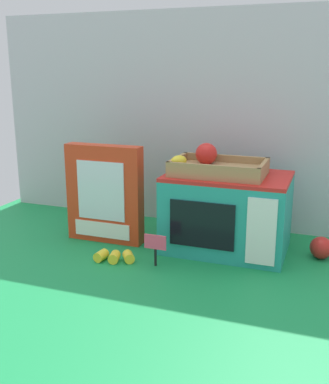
% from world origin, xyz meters
% --- Properties ---
extents(ground_plane, '(1.70, 1.70, 0.00)m').
position_xyz_m(ground_plane, '(0.00, 0.00, 0.00)').
color(ground_plane, '#198C47').
rests_on(ground_plane, ground).
extents(display_back_panel, '(1.61, 0.03, 0.79)m').
position_xyz_m(display_back_panel, '(0.00, 0.30, 0.40)').
color(display_back_panel, '#B7BABF').
rests_on(display_back_panel, ground).
extents(toy_microwave, '(0.39, 0.28, 0.25)m').
position_xyz_m(toy_microwave, '(0.19, 0.05, 0.13)').
color(toy_microwave, teal).
rests_on(toy_microwave, ground).
extents(food_groups_crate, '(0.30, 0.20, 0.10)m').
position_xyz_m(food_groups_crate, '(0.14, 0.05, 0.28)').
color(food_groups_crate, '#A37F51').
rests_on(food_groups_crate, toy_microwave).
extents(cookie_set_box, '(0.27, 0.06, 0.34)m').
position_xyz_m(cookie_set_box, '(-0.22, -0.02, 0.17)').
color(cookie_set_box, red).
rests_on(cookie_set_box, ground).
extents(price_sign, '(0.07, 0.01, 0.10)m').
position_xyz_m(price_sign, '(0.02, -0.17, 0.07)').
color(price_sign, black).
rests_on(price_sign, ground).
extents(loose_toy_banana, '(0.13, 0.07, 0.03)m').
position_xyz_m(loose_toy_banana, '(-0.11, -0.18, 0.02)').
color(loose_toy_banana, yellow).
rests_on(loose_toy_banana, ground).
extents(loose_toy_apple, '(0.07, 0.07, 0.07)m').
position_xyz_m(loose_toy_apple, '(0.49, 0.07, 0.04)').
color(loose_toy_apple, red).
rests_on(loose_toy_apple, ground).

